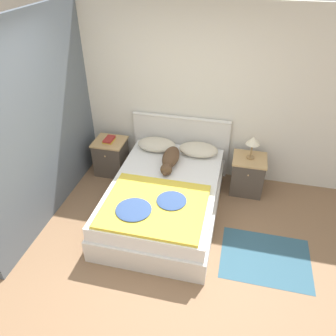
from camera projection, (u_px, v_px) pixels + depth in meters
name	position (u px, v px, depth m)	size (l,w,h in m)	color
ground_plane	(143.00, 269.00, 3.77)	(16.00, 16.00, 0.00)	#896647
wall_back	(182.00, 95.00, 4.75)	(9.00, 0.06, 2.55)	silver
wall_side_left	(50.00, 116.00, 4.17)	(0.06, 3.10, 2.55)	slate
bed	(164.00, 198.00, 4.42)	(1.42, 2.09, 0.51)	silver
headboard	(181.00, 143.00, 5.13)	(1.50, 0.06, 0.97)	silver
nightstand_left	(111.00, 156.00, 5.22)	(0.48, 0.45, 0.57)	#4C4238
nightstand_right	(247.00, 174.00, 4.82)	(0.48, 0.45, 0.57)	#4C4238
pillow_left	(157.00, 144.00, 4.93)	(0.58, 0.37, 0.16)	beige
pillow_right	(198.00, 150.00, 4.81)	(0.58, 0.37, 0.16)	beige
quilt	(154.00, 206.00, 3.87)	(1.20, 1.04, 0.07)	yellow
dog	(170.00, 159.00, 4.57)	(0.23, 0.71, 0.21)	brown
book_stack	(109.00, 140.00, 5.04)	(0.15, 0.22, 0.05)	gold
table_lamp	(253.00, 141.00, 4.51)	(0.19, 0.19, 0.34)	#9E7A4C
rug	(265.00, 258.00, 3.90)	(1.05, 0.81, 0.00)	#335B70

